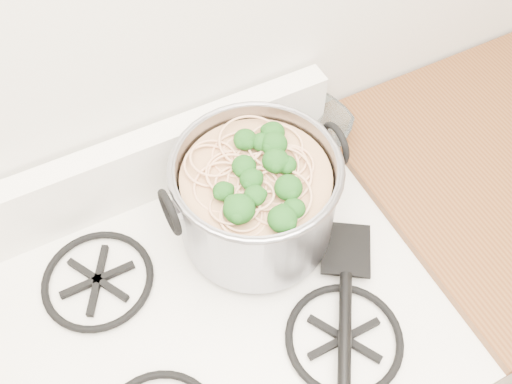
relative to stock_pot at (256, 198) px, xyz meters
name	(u,v)px	position (x,y,z in m)	size (l,w,h in m)	color
counter_right	(509,239)	(0.74, -0.11, -0.56)	(1.00, 0.65, 0.92)	silver
stock_pot	(256,198)	(0.00, 0.00, 0.00)	(0.33, 0.30, 0.20)	gray
spatula	(346,247)	(0.12, -0.12, -0.08)	(0.29, 0.31, 0.02)	black
glass_bowl	(281,138)	(0.14, 0.16, -0.08)	(0.10, 0.10, 0.03)	white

